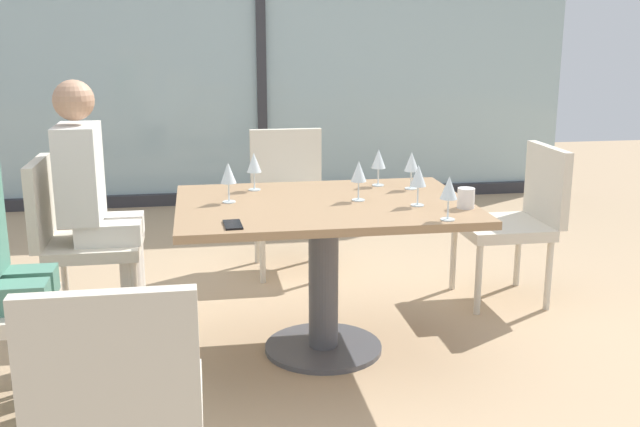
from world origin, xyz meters
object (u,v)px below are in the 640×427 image
(chair_far_left, at_px, (74,232))
(chair_far_right, at_px, (519,214))
(handbag_0, at_px, (85,334))
(chair_front_left, at_px, (119,400))
(wine_glass_0, at_px, (359,173))
(coffee_cup, at_px, (466,198))
(person_far_left, at_px, (93,192))
(wine_glass_4, at_px, (254,164))
(wine_glass_5, at_px, (412,163))
(wine_glass_2, at_px, (228,174))
(cell_phone_on_table, at_px, (233,225))
(dining_table_main, at_px, (324,238))
(chair_near_window, at_px, (289,191))
(wine_glass_3, at_px, (379,160))
(wine_glass_1, at_px, (449,189))
(wine_glass_6, at_px, (418,177))

(chair_far_left, relative_size, chair_far_right, 1.00)
(handbag_0, bearing_deg, chair_far_right, -2.80)
(chair_front_left, relative_size, wine_glass_0, 4.70)
(coffee_cup, bearing_deg, chair_front_left, -142.10)
(person_far_left, distance_m, wine_glass_4, 0.84)
(chair_far_left, height_order, wine_glass_5, wine_glass_5)
(wine_glass_2, height_order, cell_phone_on_table, wine_glass_2)
(chair_far_right, distance_m, coffee_cup, 0.99)
(dining_table_main, bearing_deg, chair_front_left, -121.48)
(chair_far_left, height_order, handbag_0, chair_far_left)
(wine_glass_4, bearing_deg, handbag_0, -162.01)
(wine_glass_0, distance_m, wine_glass_5, 0.37)
(chair_near_window, bearing_deg, chair_far_right, -33.55)
(person_far_left, xyz_separation_m, wine_glass_3, (1.41, -0.21, 0.16))
(wine_glass_1, relative_size, wine_glass_4, 1.00)
(wine_glass_0, bearing_deg, chair_far_left, 158.91)
(chair_near_window, bearing_deg, wine_glass_5, -66.96)
(wine_glass_3, xyz_separation_m, wine_glass_5, (0.14, -0.10, 0.00))
(chair_far_right, relative_size, wine_glass_3, 4.70)
(wine_glass_2, distance_m, wine_glass_6, 0.85)
(chair_near_window, xyz_separation_m, wine_glass_6, (0.40, -1.45, 0.37))
(wine_glass_5, distance_m, wine_glass_6, 0.35)
(wine_glass_3, bearing_deg, cell_phone_on_table, -139.05)
(wine_glass_5, height_order, cell_phone_on_table, wine_glass_5)
(chair_far_left, distance_m, wine_glass_4, 1.00)
(wine_glass_2, bearing_deg, wine_glass_4, 60.88)
(chair_far_left, distance_m, chair_near_window, 1.43)
(wine_glass_0, relative_size, wine_glass_2, 1.00)
(person_far_left, bearing_deg, wine_glass_2, -34.96)
(wine_glass_1, xyz_separation_m, wine_glass_2, (-0.88, 0.47, 0.00))
(chair_far_right, height_order, cell_phone_on_table, chair_far_right)
(wine_glass_1, xyz_separation_m, handbag_0, (-1.55, 0.45, -0.72))
(person_far_left, relative_size, wine_glass_3, 6.81)
(chair_front_left, relative_size, person_far_left, 0.69)
(person_far_left, relative_size, wine_glass_6, 6.81)
(chair_far_right, distance_m, handbag_0, 2.37)
(chair_front_left, relative_size, wine_glass_1, 4.70)
(coffee_cup, bearing_deg, wine_glass_2, 164.75)
(wine_glass_0, relative_size, cell_phone_on_table, 1.28)
(wine_glass_2, height_order, wine_glass_6, same)
(chair_front_left, xyz_separation_m, handbag_0, (-0.30, 1.35, -0.36))
(wine_glass_3, height_order, handbag_0, wine_glass_3)
(dining_table_main, bearing_deg, handbag_0, 178.03)
(dining_table_main, height_order, wine_glass_2, wine_glass_2)
(chair_near_window, relative_size, wine_glass_2, 4.70)
(chair_near_window, xyz_separation_m, coffee_cup, (0.60, -1.53, 0.28))
(wine_glass_6, bearing_deg, wine_glass_4, 147.38)
(wine_glass_0, bearing_deg, chair_far_right, 26.90)
(chair_far_left, xyz_separation_m, chair_near_window, (1.19, 0.79, 0.00))
(chair_far_right, distance_m, wine_glass_2, 1.72)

